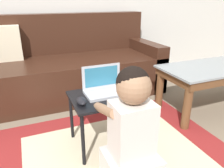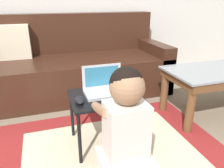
% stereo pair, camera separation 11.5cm
% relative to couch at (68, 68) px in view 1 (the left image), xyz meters
% --- Properties ---
extents(ground_plane, '(16.00, 16.00, 0.00)m').
position_rel_couch_xyz_m(ground_plane, '(0.18, -1.31, -0.30)').
color(ground_plane, '#7F705B').
extents(area_rug, '(1.67, 1.39, 0.01)m').
position_rel_couch_xyz_m(area_rug, '(0.04, -1.30, -0.29)').
color(area_rug, maroon).
rests_on(area_rug, ground_plane).
extents(couch, '(2.05, 0.85, 0.87)m').
position_rel_couch_xyz_m(couch, '(0.00, 0.00, 0.00)').
color(couch, '#381E14').
rests_on(couch, ground_plane).
extents(coffee_table, '(1.13, 0.51, 0.44)m').
position_rel_couch_xyz_m(coffee_table, '(1.24, -0.97, 0.08)').
color(coffee_table, gray).
rests_on(coffee_table, ground_plane).
extents(laptop_desk, '(0.49, 0.38, 0.40)m').
position_rel_couch_xyz_m(laptop_desk, '(0.04, -1.10, 0.05)').
color(laptop_desk, black).
rests_on(laptop_desk, ground_plane).
extents(laptop, '(0.29, 0.18, 0.19)m').
position_rel_couch_xyz_m(laptop, '(0.05, -1.06, 0.14)').
color(laptop, '#B7BCC6').
rests_on(laptop, laptop_desk).
extents(computer_mouse, '(0.06, 0.12, 0.04)m').
position_rel_couch_xyz_m(computer_mouse, '(-0.15, -1.16, 0.12)').
color(computer_mouse, black).
rests_on(computer_mouse, laptop_desk).
extents(person_seated, '(0.30, 0.42, 0.72)m').
position_rel_couch_xyz_m(person_seated, '(0.05, -1.49, 0.04)').
color(person_seated, silver).
rests_on(person_seated, ground_plane).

